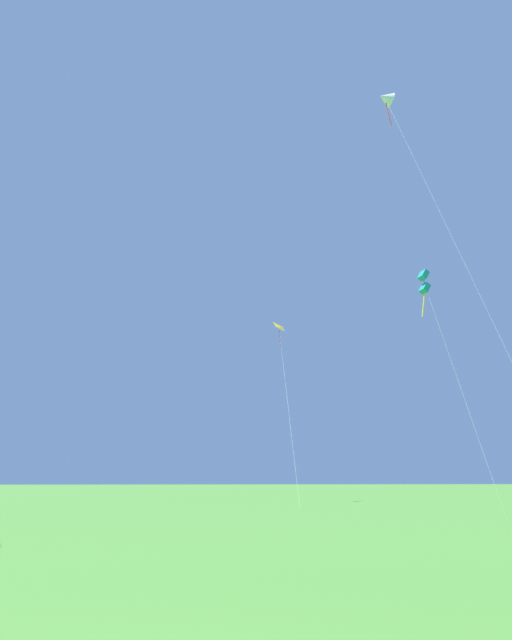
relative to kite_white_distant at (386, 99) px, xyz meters
name	(u,v)px	position (x,y,z in m)	size (l,w,h in m)	color
kite_white_distant	(386,99)	(0.00, 0.00, 0.00)	(2.51, 12.10, 28.76)	white
kite_yellow_diamond	(280,338)	(-6.34, 9.86, -15.57)	(1.23, 11.26, 14.02)	yellow
kite_teal_box	(424,284)	(-0.98, -5.48, -16.35)	(0.91, 4.68, 12.49)	teal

